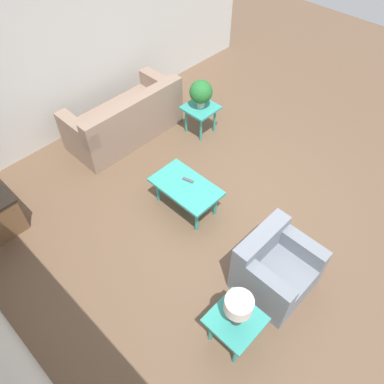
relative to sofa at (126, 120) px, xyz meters
The scene contains 10 objects.
ground_plane 2.25m from the sofa, behind, with size 14.00×14.00×0.00m, color brown.
wall_right 1.32m from the sofa, ahead, with size 0.12×7.20×2.70m.
sofa is the anchor object (origin of this frame).
armchair 3.43m from the sofa, behind, with size 0.77×0.81×0.78m.
coffee_table 1.86m from the sofa, 166.68° to the left, with size 0.94×0.56×0.44m.
side_table_plant 1.24m from the sofa, 130.48° to the right, with size 0.50×0.50×0.50m.
side_table_lamp 3.76m from the sofa, 157.91° to the left, with size 0.50×0.50×0.50m.
potted_plant 1.31m from the sofa, 130.48° to the right, with size 0.37×0.37×0.47m.
table_lamp 3.78m from the sofa, 157.91° to the left, with size 0.28×0.28×0.41m.
remote_control 1.81m from the sofa, 169.04° to the left, with size 0.16×0.08×0.02m.
Camera 1 is at (-2.00, 2.79, 4.12)m, focal length 35.00 mm.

